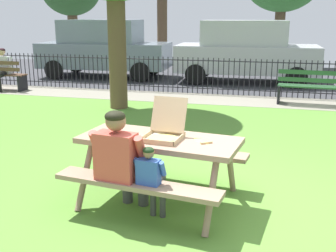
% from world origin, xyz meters
% --- Properties ---
extents(ground, '(28.00, 10.81, 0.02)m').
position_xyz_m(ground, '(0.00, 1.41, -0.01)').
color(ground, '#5A8C35').
extents(cobblestone_walkway, '(28.00, 1.40, 0.01)m').
position_xyz_m(cobblestone_walkway, '(0.00, 6.11, -0.00)').
color(cobblestone_walkway, gray).
extents(street_asphalt, '(28.00, 6.88, 0.01)m').
position_xyz_m(street_asphalt, '(0.00, 10.25, -0.01)').
color(street_asphalt, '#38383D').
extents(picnic_table_foreground, '(1.99, 1.71, 0.79)m').
position_xyz_m(picnic_table_foreground, '(-0.86, 0.00, 0.60)').
color(picnic_table_foreground, '#987963').
rests_on(picnic_table_foreground, ground).
extents(pizza_box_open, '(0.45, 0.53, 0.43)m').
position_xyz_m(pizza_box_open, '(-0.79, -0.01, 0.85)').
color(pizza_box_open, tan).
rests_on(pizza_box_open, picnic_table_foreground).
extents(pizza_slice_on_table, '(0.26, 0.29, 0.02)m').
position_xyz_m(pizza_slice_on_table, '(-0.37, -0.01, 0.78)').
color(pizza_slice_on_table, '#F6D669').
rests_on(pizza_slice_on_table, picnic_table_foreground).
extents(adult_at_table, '(0.63, 0.63, 1.19)m').
position_xyz_m(adult_at_table, '(-1.15, -0.46, 0.66)').
color(adult_at_table, '#404040').
rests_on(adult_at_table, ground).
extents(child_at_table, '(0.35, 0.35, 0.85)m').
position_xyz_m(child_at_table, '(-0.79, -0.54, 0.52)').
color(child_at_table, '#3F3F3F').
rests_on(child_at_table, ground).
extents(iron_fence_streetside, '(19.90, 0.03, 0.99)m').
position_xyz_m(iron_fence_streetside, '(0.00, 6.81, 0.50)').
color(iron_fence_streetside, black).
rests_on(iron_fence_streetside, ground).
extents(park_bench_center, '(1.63, 0.58, 0.85)m').
position_xyz_m(park_bench_center, '(1.31, 5.98, 0.42)').
color(park_bench_center, '#2B5831').
rests_on(park_bench_center, ground).
extents(person_on_park_bench, '(0.61, 0.59, 1.19)m').
position_xyz_m(person_on_park_bench, '(-7.16, 5.99, 0.66)').
color(person_on_park_bench, black).
rests_on(person_on_park_bench, ground).
extents(parked_car_far_left, '(4.47, 2.06, 1.94)m').
position_xyz_m(parked_car_far_left, '(-5.30, 9.11, 1.01)').
color(parked_car_far_left, slate).
rests_on(parked_car_far_left, ground).
extents(parked_car_left, '(4.45, 2.01, 1.94)m').
position_xyz_m(parked_car_left, '(-0.48, 9.11, 1.01)').
color(parked_car_left, '#B5B7BB').
rests_on(parked_car_left, ground).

